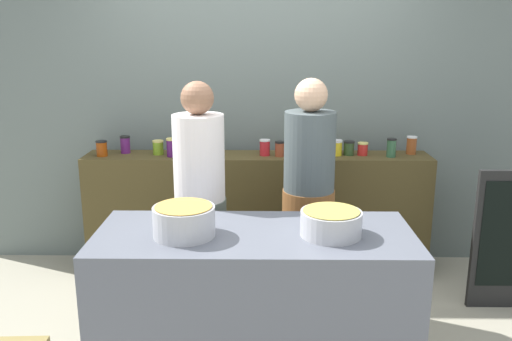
# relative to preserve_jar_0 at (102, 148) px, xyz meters

# --- Properties ---
(storefront_wall) EXTENTS (4.80, 0.12, 3.00)m
(storefront_wall) POSITION_rel_preserve_jar_0_xyz_m (1.20, 0.40, 0.46)
(storefront_wall) COLOR slate
(storefront_wall) RESTS_ON ground
(display_shelf) EXTENTS (2.70, 0.36, 0.98)m
(display_shelf) POSITION_rel_preserve_jar_0_xyz_m (1.20, 0.05, -0.55)
(display_shelf) COLOR #453A1D
(display_shelf) RESTS_ON ground
(prep_table) EXTENTS (1.70, 0.70, 0.88)m
(prep_table) POSITION_rel_preserve_jar_0_xyz_m (1.20, -1.35, -0.60)
(prep_table) COLOR slate
(prep_table) RESTS_ON ground
(preserve_jar_0) EXTENTS (0.09, 0.09, 0.12)m
(preserve_jar_0) POSITION_rel_preserve_jar_0_xyz_m (0.00, 0.00, 0.00)
(preserve_jar_0) COLOR #91380A
(preserve_jar_0) RESTS_ON display_shelf
(preserve_jar_1) EXTENTS (0.08, 0.08, 0.14)m
(preserve_jar_1) POSITION_rel_preserve_jar_0_xyz_m (0.16, 0.11, 0.01)
(preserve_jar_1) COLOR #541A5D
(preserve_jar_1) RESTS_ON display_shelf
(preserve_jar_2) EXTENTS (0.09, 0.09, 0.11)m
(preserve_jar_2) POSITION_rel_preserve_jar_0_xyz_m (0.42, 0.07, -0.00)
(preserve_jar_2) COLOR olive
(preserve_jar_2) RESTS_ON display_shelf
(preserve_jar_3) EXTENTS (0.08, 0.08, 0.14)m
(preserve_jar_3) POSITION_rel_preserve_jar_0_xyz_m (0.54, -0.01, 0.01)
(preserve_jar_3) COLOR #4B1759
(preserve_jar_3) RESTS_ON display_shelf
(preserve_jar_4) EXTENTS (0.07, 0.07, 0.12)m
(preserve_jar_4) POSITION_rel_preserve_jar_0_xyz_m (0.80, 0.05, 0.00)
(preserve_jar_4) COLOR #4A1742
(preserve_jar_4) RESTS_ON display_shelf
(preserve_jar_5) EXTENTS (0.08, 0.08, 0.12)m
(preserve_jar_5) POSITION_rel_preserve_jar_0_xyz_m (1.26, 0.04, 0.00)
(preserve_jar_5) COLOR red
(preserve_jar_5) RESTS_ON display_shelf
(preserve_jar_6) EXTENTS (0.07, 0.07, 0.12)m
(preserve_jar_6) POSITION_rel_preserve_jar_0_xyz_m (1.38, 0.01, -0.00)
(preserve_jar_6) COLOR brown
(preserve_jar_6) RESTS_ON display_shelf
(preserve_jar_7) EXTENTS (0.07, 0.07, 0.14)m
(preserve_jar_7) POSITION_rel_preserve_jar_0_xyz_m (1.58, 0.02, 0.01)
(preserve_jar_7) COLOR brown
(preserve_jar_7) RESTS_ON display_shelf
(preserve_jar_8) EXTENTS (0.09, 0.09, 0.11)m
(preserve_jar_8) POSITION_rel_preserve_jar_0_xyz_m (1.69, 0.12, -0.00)
(preserve_jar_8) COLOR gold
(preserve_jar_8) RESTS_ON display_shelf
(preserve_jar_9) EXTENTS (0.09, 0.09, 0.12)m
(preserve_jar_9) POSITION_rel_preserve_jar_0_xyz_m (1.82, 0.05, 0.00)
(preserve_jar_9) COLOR gold
(preserve_jar_9) RESTS_ON display_shelf
(preserve_jar_10) EXTENTS (0.08, 0.08, 0.11)m
(preserve_jar_10) POSITION_rel_preserve_jar_0_xyz_m (1.92, 0.06, -0.00)
(preserve_jar_10) COLOR #2D4724
(preserve_jar_10) RESTS_ON display_shelf
(preserve_jar_11) EXTENTS (0.08, 0.08, 0.10)m
(preserve_jar_11) POSITION_rel_preserve_jar_0_xyz_m (2.02, 0.06, -0.01)
(preserve_jar_11) COLOR red
(preserve_jar_11) RESTS_ON display_shelf
(preserve_jar_12) EXTENTS (0.07, 0.07, 0.14)m
(preserve_jar_12) POSITION_rel_preserve_jar_0_xyz_m (2.23, -0.00, 0.01)
(preserve_jar_12) COLOR #2F593A
(preserve_jar_12) RESTS_ON display_shelf
(preserve_jar_13) EXTENTS (0.08, 0.08, 0.14)m
(preserve_jar_13) POSITION_rel_preserve_jar_0_xyz_m (2.42, 0.11, 0.01)
(preserve_jar_13) COLOR brown
(preserve_jar_13) RESTS_ON display_shelf
(cooking_pot_left) EXTENTS (0.32, 0.32, 0.16)m
(cooking_pot_left) POSITION_rel_preserve_jar_0_xyz_m (0.84, -1.40, -0.08)
(cooking_pot_left) COLOR #B7B7BC
(cooking_pot_left) RESTS_ON prep_table
(cooking_pot_center) EXTENTS (0.32, 0.32, 0.14)m
(cooking_pot_center) POSITION_rel_preserve_jar_0_xyz_m (1.60, -1.38, -0.10)
(cooking_pot_center) COLOR #B7B7BC
(cooking_pot_center) RESTS_ON prep_table
(cook_with_tongs) EXTENTS (0.34, 0.34, 1.63)m
(cook_with_tongs) POSITION_rel_preserve_jar_0_xyz_m (0.85, -0.77, -0.30)
(cook_with_tongs) COLOR #4E584F
(cook_with_tongs) RESTS_ON ground
(cook_in_cap) EXTENTS (0.36, 0.36, 1.63)m
(cook_in_cap) POSITION_rel_preserve_jar_0_xyz_m (1.56, -0.54, -0.30)
(cook_in_cap) COLOR brown
(cook_in_cap) RESTS_ON ground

